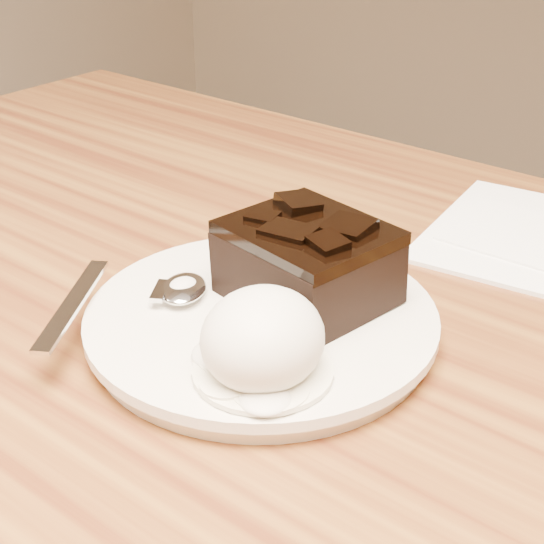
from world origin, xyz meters
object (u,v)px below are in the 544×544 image
Objects in this scene: ice_cream_scoop at (263,339)px; brownie at (308,267)px; spoon at (183,291)px; plate at (261,324)px.

brownie is at bearing 111.08° from ice_cream_scoop.
brownie is 0.08m from ice_cream_scoop.
ice_cream_scoop is 0.43× the size of spoon.
ice_cream_scoop is at bearing -51.39° from spoon.
brownie is (0.01, 0.03, 0.03)m from plate.
plate is 3.13× the size of ice_cream_scoop.
brownie is 0.57× the size of spoon.
spoon is (-0.06, -0.05, -0.02)m from brownie.
plate is at bearing -109.11° from brownie.
plate is at bearing -12.63° from spoon.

